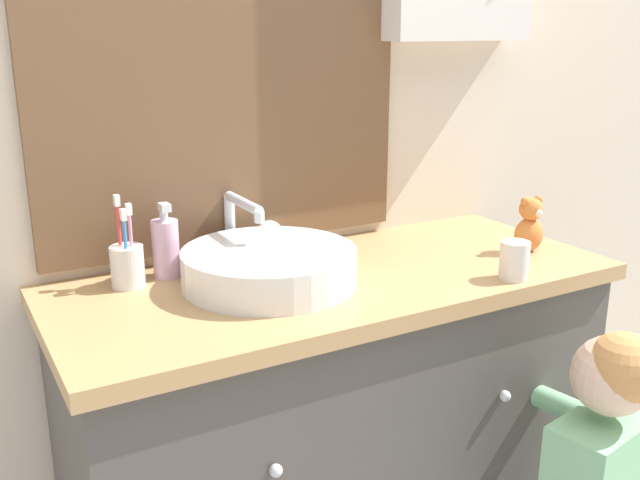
# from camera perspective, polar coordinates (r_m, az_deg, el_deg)

# --- Properties ---
(wall_back) EXTENTS (3.20, 0.18, 2.50)m
(wall_back) POSITION_cam_1_polar(r_m,az_deg,el_deg) (1.67, -2.98, 13.75)
(wall_back) COLOR beige
(wall_back) RESTS_ON ground_plane
(vanity_counter) EXTENTS (1.19, 0.51, 0.86)m
(vanity_counter) POSITION_cam_1_polar(r_m,az_deg,el_deg) (1.69, 1.31, -16.62)
(vanity_counter) COLOR #4C4742
(vanity_counter) RESTS_ON ground_plane
(sink_basin) EXTENTS (0.35, 0.41, 0.15)m
(sink_basin) POSITION_cam_1_polar(r_m,az_deg,el_deg) (1.45, -4.12, -1.95)
(sink_basin) COLOR white
(sink_basin) RESTS_ON vanity_counter
(toothbrush_holder) EXTENTS (0.07, 0.07, 0.19)m
(toothbrush_holder) POSITION_cam_1_polar(r_m,az_deg,el_deg) (1.47, -15.17, -1.83)
(toothbrush_holder) COLOR silver
(toothbrush_holder) RESTS_ON vanity_counter
(soap_dispenser) EXTENTS (0.06, 0.06, 0.16)m
(soap_dispenser) POSITION_cam_1_polar(r_m,az_deg,el_deg) (1.51, -12.23, -0.58)
(soap_dispenser) COLOR #CCA3BC
(soap_dispenser) RESTS_ON vanity_counter
(teddy_bear) EXTENTS (0.07, 0.06, 0.13)m
(teddy_bear) POSITION_cam_1_polar(r_m,az_deg,el_deg) (1.71, 16.42, 1.13)
(teddy_bear) COLOR orange
(teddy_bear) RESTS_ON vanity_counter
(drinking_cup) EXTENTS (0.06, 0.06, 0.08)m
(drinking_cup) POSITION_cam_1_polar(r_m,az_deg,el_deg) (1.52, 15.29, -1.58)
(drinking_cup) COLOR silver
(drinking_cup) RESTS_ON vanity_counter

